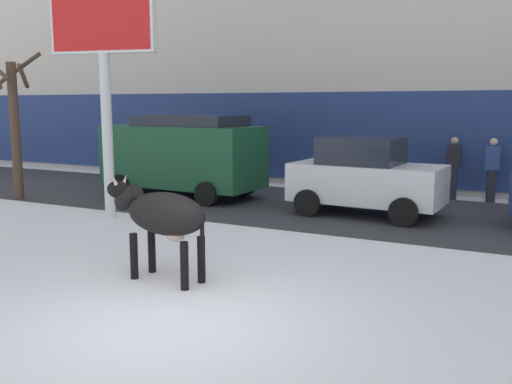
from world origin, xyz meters
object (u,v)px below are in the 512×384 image
(car_white_hatchback, at_px, (365,176))
(pedestrian_by_cars, at_px, (453,168))
(billboard, at_px, (103,27))
(pedestrian_near_billboard, at_px, (492,170))
(bare_tree_right_lot, at_px, (14,121))
(cow_black, at_px, (163,215))
(car_darkgreen_van, at_px, (183,153))

(car_white_hatchback, distance_m, pedestrian_by_cars, 3.59)
(billboard, distance_m, pedestrian_near_billboard, 10.54)
(bare_tree_right_lot, bearing_deg, pedestrian_by_cars, 26.73)
(billboard, bearing_deg, bare_tree_right_lot, 167.92)
(pedestrian_by_cars, bearing_deg, bare_tree_right_lot, -153.27)
(cow_black, height_order, car_darkgreen_van, car_darkgreen_van)
(billboard, distance_m, car_white_hatchback, 6.91)
(cow_black, distance_m, car_white_hatchback, 6.42)
(billboard, height_order, car_darkgreen_van, billboard)
(billboard, xyz_separation_m, pedestrian_by_cars, (6.72, 6.31, -3.43))
(car_darkgreen_van, height_order, car_white_hatchback, car_darkgreen_van)
(cow_black, distance_m, pedestrian_near_billboard, 10.27)
(car_white_hatchback, xyz_separation_m, bare_tree_right_lot, (-9.26, -2.19, 1.24))
(cow_black, relative_size, car_white_hatchback, 0.54)
(cow_black, relative_size, billboard, 0.35)
(car_white_hatchback, height_order, pedestrian_near_billboard, car_white_hatchback)
(cow_black, height_order, pedestrian_near_billboard, pedestrian_near_billboard)
(cow_black, xyz_separation_m, billboard, (-3.92, 3.23, 3.32))
(car_darkgreen_van, relative_size, pedestrian_by_cars, 2.71)
(car_white_hatchback, distance_m, bare_tree_right_lot, 9.59)
(billboard, height_order, bare_tree_right_lot, billboard)
(car_darkgreen_van, bearing_deg, car_white_hatchback, -2.91)
(billboard, height_order, car_white_hatchback, billboard)
(cow_black, relative_size, car_darkgreen_van, 0.41)
(cow_black, bearing_deg, car_darkgreen_van, 122.25)
(car_darkgreen_van, relative_size, bare_tree_right_lot, 1.15)
(billboard, relative_size, car_darkgreen_van, 1.19)
(cow_black, xyz_separation_m, car_darkgreen_van, (-4.15, 6.57, 0.25))
(billboard, bearing_deg, pedestrian_near_billboard, 39.29)
(pedestrian_by_cars, bearing_deg, car_darkgreen_van, -156.86)
(cow_black, distance_m, pedestrian_by_cars, 9.94)
(car_white_hatchback, bearing_deg, cow_black, -101.29)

